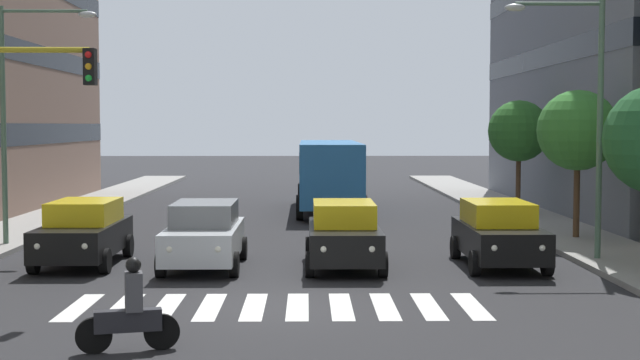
{
  "coord_description": "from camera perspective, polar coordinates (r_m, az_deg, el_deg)",
  "views": [
    {
      "loc": [
        -0.65,
        18.25,
        3.74
      ],
      "look_at": [
        -0.97,
        -4.09,
        2.37
      ],
      "focal_mm": 50.24,
      "sensor_mm": 36.0,
      "label": 1
    }
  ],
  "objects": [
    {
      "name": "car_1",
      "position": [
        23.48,
        1.53,
        -3.47
      ],
      "size": [
        2.02,
        4.44,
        1.72
      ],
      "color": "black",
      "rests_on": "ground_plane"
    },
    {
      "name": "car_2",
      "position": [
        23.64,
        -7.38,
        -3.45
      ],
      "size": [
        2.02,
        4.44,
        1.72
      ],
      "color": "#B2B7BC",
      "rests_on": "ground_plane"
    },
    {
      "name": "car_0",
      "position": [
        24.14,
        11.29,
        -3.34
      ],
      "size": [
        2.02,
        4.44,
        1.72
      ],
      "color": "black",
      "rests_on": "ground_plane"
    },
    {
      "name": "street_lamp_right",
      "position": [
        28.48,
        -18.64,
        4.91
      ],
      "size": [
        2.93,
        0.28,
        7.15
      ],
      "color": "#4C6B56",
      "rests_on": "sidewalk_right"
    },
    {
      "name": "bus_behind_traffic",
      "position": [
        38.71,
        0.59,
        0.74
      ],
      "size": [
        2.78,
        10.5,
        3.0
      ],
      "color": "#286BAD",
      "rests_on": "ground_plane"
    },
    {
      "name": "street_tree_2",
      "position": [
        37.33,
        12.55,
        3.05
      ],
      "size": [
        2.5,
        2.5,
        4.6
      ],
      "color": "#513823",
      "rests_on": "sidewalk_left"
    },
    {
      "name": "street_tree_1",
      "position": [
        29.71,
        16.1,
        3.04
      ],
      "size": [
        2.58,
        2.58,
        4.71
      ],
      "color": "#513823",
      "rests_on": "sidewalk_left"
    },
    {
      "name": "crosswalk_markings",
      "position": [
        18.64,
        -2.83,
        -8.05
      ],
      "size": [
        8.55,
        2.8,
        0.01
      ],
      "color": "silver",
      "rests_on": "ground_plane"
    },
    {
      "name": "car_3",
      "position": [
        24.79,
        -14.82,
        -3.21
      ],
      "size": [
        2.02,
        4.44,
        1.72
      ],
      "color": "black",
      "rests_on": "ground_plane"
    },
    {
      "name": "motorcycle_with_rider",
      "position": [
        15.24,
        -12.02,
        -8.28
      ],
      "size": [
        1.68,
        0.5,
        1.57
      ],
      "color": "black",
      "rests_on": "ground_plane"
    },
    {
      "name": "ground_plane",
      "position": [
        18.64,
        -2.83,
        -8.06
      ],
      "size": [
        180.0,
        180.0,
        0.0
      ],
      "primitive_type": "plane",
      "color": "#262628"
    },
    {
      "name": "street_lamp_left",
      "position": [
        25.03,
        16.49,
        4.88
      ],
      "size": [
        2.68,
        0.28,
        6.96
      ],
      "color": "#4C6B56",
      "rests_on": "sidewalk_left"
    }
  ]
}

